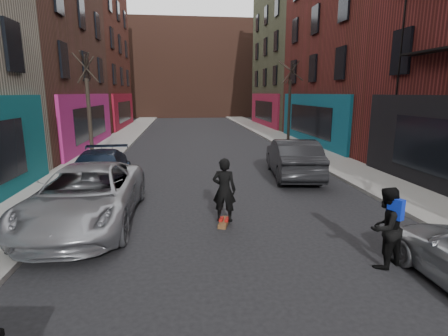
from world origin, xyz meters
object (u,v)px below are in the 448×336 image
object	(u,v)px
tree_left_far	(88,97)
parked_left_far	(86,196)
skateboard	(224,222)
pedestrian	(385,227)
skateboarder	(224,190)
parked_left_end	(99,172)
tree_right_far	(290,94)
parked_right_end	(293,158)

from	to	relation	value
tree_left_far	parked_left_far	size ratio (longest dim) A/B	1.14
skateboard	pedestrian	world-z (taller)	pedestrian
skateboarder	parked_left_far	bearing A→B (deg)	8.58
parked_left_far	pedestrian	size ratio (longest dim) A/B	3.34
tree_left_far	parked_left_end	world-z (taller)	tree_left_far
tree_right_far	skateboarder	distance (m)	17.13
parked_left_end	skateboard	distance (m)	5.71
parked_right_end	skateboard	bearing A→B (deg)	62.50
parked_left_end	parked_right_end	bearing A→B (deg)	7.16
pedestrian	parked_right_end	bearing A→B (deg)	-119.73
parked_right_end	pedestrian	world-z (taller)	pedestrian
parked_left_end	pedestrian	xyz separation A→B (m)	(7.18, -6.61, 0.14)
parked_left_far	tree_left_far	bearing A→B (deg)	103.10
parked_left_end	tree_right_far	bearing A→B (deg)	44.38
tree_right_far	pedestrian	distance (m)	18.92
tree_left_far	tree_right_far	distance (m)	13.78
tree_left_far	skateboarder	xyz separation A→B (m)	(5.77, -9.59, -2.39)
parked_left_far	parked_left_end	bearing A→B (deg)	97.64
parked_right_end	skateboarder	world-z (taller)	skateboarder
tree_left_far	parked_right_end	xyz separation A→B (m)	(9.40, -4.36, -2.55)
parked_right_end	skateboard	distance (m)	6.42
tree_left_far	parked_right_end	bearing A→B (deg)	-24.86
tree_left_far	skateboarder	world-z (taller)	tree_left_far
parked_right_end	skateboarder	distance (m)	6.37
skateboard	skateboarder	xyz separation A→B (m)	(0.00, 0.00, 0.94)
parked_left_far	skateboard	world-z (taller)	parked_left_far
parked_left_far	parked_right_end	bearing A→B (deg)	32.99
tree_left_far	parked_right_end	world-z (taller)	tree_left_far
parked_left_end	pedestrian	world-z (taller)	pedestrian
tree_left_far	parked_left_end	distance (m)	6.54
skateboard	skateboarder	bearing A→B (deg)	0.00
parked_right_end	skateboard	size ratio (longest dim) A/B	6.26
skateboard	pedestrian	distance (m)	4.18
parked_left_far	pedestrian	distance (m)	7.55
parked_left_end	pedestrian	size ratio (longest dim) A/B	2.92
tree_left_far	pedestrian	distance (m)	15.38
parked_right_end	pedestrian	bearing A→B (deg)	92.77
skateboarder	pedestrian	xyz separation A→B (m)	(3.01, -2.78, -0.12)
skateboard	tree_right_far	bearing A→B (deg)	83.81
parked_left_far	skateboarder	bearing A→B (deg)	-7.66
parked_left_end	skateboard	world-z (taller)	parked_left_end
parked_left_end	skateboarder	world-z (taller)	skateboarder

